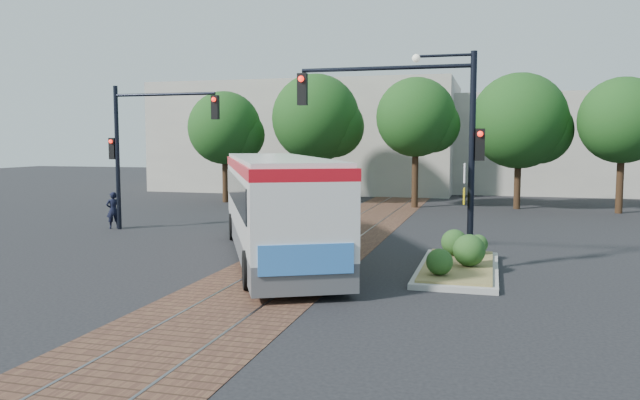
{
  "coord_description": "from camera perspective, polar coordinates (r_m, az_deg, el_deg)",
  "views": [
    {
      "loc": [
        5.68,
        -18.93,
        3.71
      ],
      "look_at": [
        -0.29,
        2.59,
        1.6
      ],
      "focal_mm": 35.0,
      "sensor_mm": 36.0,
      "label": 1
    }
  ],
  "objects": [
    {
      "name": "ground",
      "position": [
        20.11,
        -1.18,
        -5.24
      ],
      "size": [
        120.0,
        120.0,
        0.0
      ],
      "primitive_type": "plane",
      "color": "black",
      "rests_on": "ground"
    },
    {
      "name": "trackbed",
      "position": [
        23.91,
        1.58,
        -3.52
      ],
      "size": [
        3.6,
        40.0,
        0.02
      ],
      "color": "brown",
      "rests_on": "ground"
    },
    {
      "name": "tree_row",
      "position": [
        35.65,
        8.37,
        7.18
      ],
      "size": [
        26.4,
        5.6,
        7.67
      ],
      "color": "#382314",
      "rests_on": "ground"
    },
    {
      "name": "warehouses",
      "position": [
        48.08,
        8.13,
        5.47
      ],
      "size": [
        40.0,
        13.0,
        8.0
      ],
      "color": "#ADA899",
      "rests_on": "ground"
    },
    {
      "name": "city_bus",
      "position": [
        19.97,
        -4.09,
        -0.13
      ],
      "size": [
        7.57,
        11.88,
        3.22
      ],
      "rotation": [
        0.0,
        0.0,
        0.46
      ],
      "color": "#4A4A4D",
      "rests_on": "ground"
    },
    {
      "name": "traffic_island",
      "position": [
        18.36,
        12.61,
        -5.34
      ],
      "size": [
        2.2,
        5.2,
        1.13
      ],
      "color": "gray",
      "rests_on": "ground"
    },
    {
      "name": "signal_pole_main",
      "position": [
        18.22,
        9.85,
        6.72
      ],
      "size": [
        5.49,
        0.46,
        6.0
      ],
      "color": "black",
      "rests_on": "ground"
    },
    {
      "name": "signal_pole_left",
      "position": [
        26.89,
        -16.07,
        5.52
      ],
      "size": [
        4.99,
        0.34,
        6.0
      ],
      "color": "black",
      "rests_on": "ground"
    },
    {
      "name": "officer",
      "position": [
        27.96,
        -18.39,
        -0.89
      ],
      "size": [
        0.68,
        0.66,
        1.56
      ],
      "primitive_type": "imported",
      "rotation": [
        0.0,
        0.0,
        3.87
      ],
      "color": "black",
      "rests_on": "ground"
    },
    {
      "name": "parked_car",
      "position": [
        31.67,
        -1.83,
        -0.13
      ],
      "size": [
        4.87,
        3.03,
        1.32
      ],
      "primitive_type": "imported",
      "rotation": [
        0.0,
        0.0,
        1.29
      ],
      "color": "black",
      "rests_on": "ground"
    }
  ]
}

